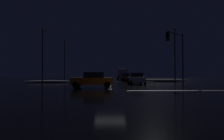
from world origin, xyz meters
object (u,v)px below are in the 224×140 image
Objects in this scene: sedan_orange_crossing at (93,80)px; traffic_signal_ne at (177,48)px; streetlamp_left_far at (65,56)px; streetlamp_left_near at (43,51)px; box_truck at (122,73)px; sedan_white at (137,78)px; sedan_green at (134,78)px; sedan_black at (125,77)px; streetlamp_right_near at (175,51)px; sedan_gray at (125,77)px; sedan_red at (128,77)px.

sedan_orange_crossing is 0.64× the size of traffic_signal_ne.
streetlamp_left_near is (-0.00, -16.00, -0.62)m from streetlamp_left_far.
box_truck is 30.33m from streetlamp_left_near.
streetlamp_left_far reaches higher than sedan_white.
sedan_white is 30.35m from box_truck.
sedan_black is (-0.12, 17.46, 0.00)m from sedan_green.
sedan_white is 15.34m from streetlamp_left_near.
streetlamp_right_near reaches higher than sedan_orange_crossing.
sedan_red is at bearing -88.75° from sedan_gray.
box_truck reaches higher than sedan_orange_crossing.
box_truck is at bearing 97.99° from traffic_signal_ne.
sedan_white is 23.75m from sedan_black.
sedan_green is 1.00× the size of sedan_black.
sedan_red is 11.50m from sedan_black.
streetlamp_left_far is at bearing 90.00° from streetlamp_left_near.
traffic_signal_ne is at bearing -82.01° from box_truck.
sedan_black is 31.38m from sedan_orange_crossing.
traffic_signal_ne is at bearing -72.50° from sedan_red.
sedan_orange_crossing is (-5.72, -37.40, -0.91)m from box_truck.
streetlamp_left_far is (-14.74, 13.57, 4.82)m from sedan_green.
sedan_red is 0.44× the size of streetlamp_left_far.
traffic_signal_ne is at bearing -76.74° from sedan_gray.
sedan_black is 0.52× the size of box_truck.
sedan_gray is at bearing -90.76° from box_truck.
sedan_green is 14.65m from sedan_orange_crossing.
sedan_orange_crossing is (-5.55, -24.82, 0.00)m from sedan_gray.
streetlamp_right_near reaches higher than sedan_gray.
sedan_white is 8.85m from streetlamp_right_near.
sedan_red is at bearing 107.50° from traffic_signal_ne.
sedan_red is at bearing 89.39° from sedan_white.
box_truck is 1.22× the size of traffic_signal_ne.
sedan_white is 8.98m from sedan_orange_crossing.
sedan_orange_crossing is at bearing -128.08° from sedan_white.
streetlamp_right_near is (6.29, -19.89, 4.36)m from sedan_black.
traffic_signal_ne is at bearing -18.54° from streetlamp_left_near.
sedan_gray is 12.61m from box_truck.
sedan_black is (0.37, 5.99, 0.00)m from sedan_gray.
box_truck is at bearing 91.78° from sedan_black.
sedan_gray is 20.35m from streetlamp_left_near.
sedan_gray is 6.00m from sedan_black.
sedan_green is 17.46m from sedan_black.
sedan_white is at bearing -90.61° from sedan_red.
sedan_gray is at bearing 77.40° from sedan_orange_crossing.
traffic_signal_ne is at bearing -64.03° from sedan_green.
box_truck reaches higher than sedan_gray.
sedan_white and sedan_black have the same top height.
sedan_white is 6.64m from traffic_signal_ne.
sedan_white is at bearing -90.04° from sedan_gray.
box_truck is 37.85m from sedan_orange_crossing.
sedan_green is at bearing -89.61° from sedan_black.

